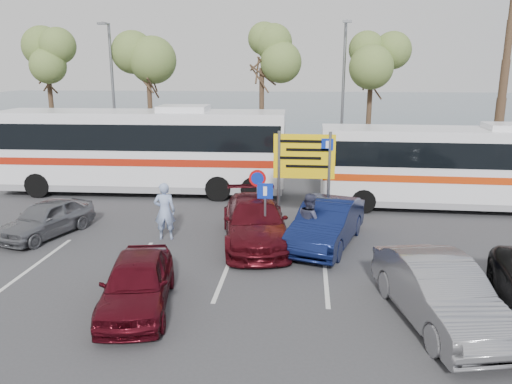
# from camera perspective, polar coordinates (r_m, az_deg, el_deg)

# --- Properties ---
(ground) EXTENTS (120.00, 120.00, 0.00)m
(ground) POSITION_cam_1_polar(r_m,az_deg,el_deg) (15.63, 1.52, -7.73)
(ground) COLOR #37383A
(ground) RESTS_ON ground
(kerb_strip) EXTENTS (44.00, 2.40, 0.15)m
(kerb_strip) POSITION_cam_1_polar(r_m,az_deg,el_deg) (29.06, 3.58, 2.73)
(kerb_strip) COLOR gray
(kerb_strip) RESTS_ON ground
(seawall) EXTENTS (48.00, 0.80, 0.60)m
(seawall) POSITION_cam_1_polar(r_m,az_deg,el_deg) (30.98, 3.74, 3.87)
(seawall) COLOR gray
(seawall) RESTS_ON ground
(sea) EXTENTS (140.00, 140.00, 0.00)m
(sea) POSITION_cam_1_polar(r_m,az_deg,el_deg) (74.70, 5.00, 9.66)
(sea) COLOR #3D5363
(sea) RESTS_ON ground
(tree_far_left) EXTENTS (3.20, 3.20, 7.60)m
(tree_far_left) POSITION_cam_1_polar(r_m,az_deg,el_deg) (32.20, -22.82, 14.01)
(tree_far_left) COLOR #382619
(tree_far_left) RESTS_ON kerb_strip
(tree_left) EXTENTS (3.20, 3.20, 7.20)m
(tree_left) POSITION_cam_1_polar(r_m,az_deg,el_deg) (29.87, -12.26, 14.21)
(tree_left) COLOR #382619
(tree_left) RESTS_ON kerb_strip
(tree_mid) EXTENTS (3.20, 3.20, 8.00)m
(tree_mid) POSITION_cam_1_polar(r_m,az_deg,el_deg) (28.59, 0.67, 15.83)
(tree_mid) COLOR #382619
(tree_mid) RESTS_ON kerb_strip
(tree_right) EXTENTS (3.20, 3.20, 7.40)m
(tree_right) POSITION_cam_1_polar(r_m,az_deg,el_deg) (28.68, 13.10, 14.50)
(tree_right) COLOR #382619
(tree_right) RESTS_ON kerb_strip
(street_lamp_left) EXTENTS (0.45, 1.15, 8.01)m
(street_lamp_left) POSITION_cam_1_polar(r_m,az_deg,el_deg) (30.11, -16.09, 11.30)
(street_lamp_left) COLOR slate
(street_lamp_left) RESTS_ON kerb_strip
(street_lamp_right) EXTENTS (0.45, 1.15, 8.01)m
(street_lamp_right) POSITION_cam_1_polar(r_m,az_deg,el_deg) (28.08, 9.94, 11.46)
(street_lamp_right) COLOR slate
(street_lamp_right) RESTS_ON kerb_strip
(direction_sign) EXTENTS (2.20, 0.12, 3.60)m
(direction_sign) POSITION_cam_1_polar(r_m,az_deg,el_deg) (17.99, 5.53, 3.21)
(direction_sign) COLOR slate
(direction_sign) RESTS_ON ground
(sign_no_stop) EXTENTS (0.60, 0.08, 2.35)m
(sign_no_stop) POSITION_cam_1_polar(r_m,az_deg,el_deg) (17.46, 0.17, 0.07)
(sign_no_stop) COLOR slate
(sign_no_stop) RESTS_ON ground
(sign_parking) EXTENTS (0.50, 0.07, 2.25)m
(sign_parking) POSITION_cam_1_polar(r_m,az_deg,el_deg) (15.92, 1.05, -1.73)
(sign_parking) COLOR slate
(sign_parking) RESTS_ON ground
(lane_markings) EXTENTS (12.02, 4.20, 0.01)m
(lane_markings) POSITION_cam_1_polar(r_m,az_deg,el_deg) (14.84, -3.22, -8.98)
(lane_markings) COLOR silver
(lane_markings) RESTS_ON ground
(coach_bus_left) EXTENTS (13.23, 3.18, 4.10)m
(coach_bus_left) POSITION_cam_1_polar(r_m,az_deg,el_deg) (23.95, -12.73, 4.39)
(coach_bus_left) COLOR white
(coach_bus_left) RESTS_ON ground
(coach_bus_right) EXTENTS (11.60, 2.72, 3.60)m
(coach_bus_right) POSITION_cam_1_polar(r_m,az_deg,el_deg) (22.33, 22.46, 2.35)
(coach_bus_right) COLOR white
(coach_bus_right) RESTS_ON ground
(car_silver_a) EXTENTS (2.56, 3.98, 1.26)m
(car_silver_a) POSITION_cam_1_polar(r_m,az_deg,el_deg) (19.07, -22.85, -2.79)
(car_silver_a) COLOR slate
(car_silver_a) RESTS_ON ground
(car_blue) EXTENTS (2.90, 4.90, 1.53)m
(car_blue) POSITION_cam_1_polar(r_m,az_deg,el_deg) (16.77, 8.08, -3.56)
(car_blue) COLOR #0E1844
(car_blue) RESTS_ON ground
(car_maroon) EXTENTS (2.94, 5.45, 1.50)m
(car_maroon) POSITION_cam_1_polar(r_m,az_deg,el_deg) (16.84, -0.12, -3.39)
(car_maroon) COLOR #4F0D15
(car_maroon) RESTS_ON ground
(car_red) EXTENTS (2.27, 4.19, 1.35)m
(car_red) POSITION_cam_1_polar(r_m,az_deg,el_deg) (12.78, -13.45, -10.04)
(car_red) COLOR #4C0A15
(car_red) RESTS_ON ground
(car_silver_b) EXTENTS (2.58, 4.87, 1.53)m
(car_silver_b) POSITION_cam_1_polar(r_m,az_deg,el_deg) (12.49, 20.21, -10.71)
(car_silver_b) COLOR gray
(car_silver_b) RESTS_ON ground
(pedestrian_near) EXTENTS (0.79, 0.57, 2.01)m
(pedestrian_near) POSITION_cam_1_polar(r_m,az_deg,el_deg) (17.40, -10.39, -2.17)
(pedestrian_near) COLOR #8CA1CC
(pedestrian_near) RESTS_ON ground
(pedestrian_far) EXTENTS (1.01, 1.12, 1.90)m
(pedestrian_far) POSITION_cam_1_polar(r_m,az_deg,el_deg) (16.22, 6.18, -3.42)
(pedestrian_far) COLOR #313349
(pedestrian_far) RESTS_ON ground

